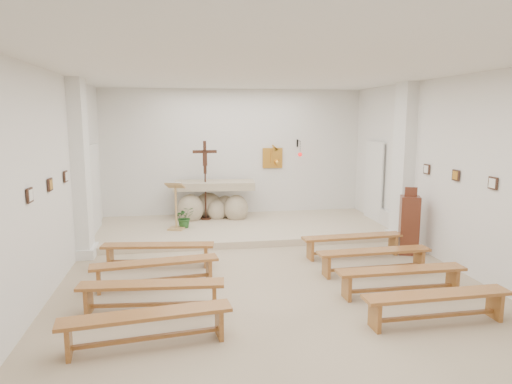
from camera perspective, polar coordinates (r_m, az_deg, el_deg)
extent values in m
cube|color=tan|center=(7.92, 1.72, -11.06)|extent=(7.00, 10.00, 0.00)
cube|color=silver|center=(7.63, -24.88, 0.86)|extent=(0.02, 10.00, 3.50)
cube|color=silver|center=(8.86, 24.53, 1.95)|extent=(0.02, 10.00, 3.50)
cube|color=silver|center=(12.40, -2.72, 4.67)|extent=(7.00, 0.02, 3.50)
cube|color=silver|center=(7.46, 1.85, 14.95)|extent=(7.00, 10.00, 0.02)
cube|color=#BEAE92|center=(11.21, -1.75, -4.52)|extent=(6.98, 3.00, 0.15)
cube|color=white|center=(9.53, -21.05, 2.64)|extent=(0.26, 0.55, 3.50)
cube|color=white|center=(10.51, 17.93, 3.38)|extent=(0.26, 0.55, 3.50)
cube|color=gold|center=(12.54, 2.08, 4.27)|extent=(0.55, 0.04, 0.55)
cube|color=black|center=(12.68, 5.20, 6.10)|extent=(0.04, 0.02, 0.20)
cylinder|color=black|center=(12.53, 5.38, 6.38)|extent=(0.02, 0.30, 0.02)
cylinder|color=black|center=(12.40, 5.54, 5.56)|extent=(0.01, 0.01, 0.34)
sphere|color=red|center=(12.41, 5.53, 4.69)|extent=(0.11, 0.11, 0.11)
cube|color=#392219|center=(6.87, -26.43, -0.36)|extent=(0.03, 0.20, 0.20)
cube|color=#392219|center=(7.82, -24.34, 0.86)|extent=(0.03, 0.20, 0.20)
cube|color=#392219|center=(8.78, -22.70, 1.81)|extent=(0.03, 0.20, 0.20)
cube|color=#392219|center=(8.20, 27.50, 0.99)|extent=(0.03, 0.20, 0.20)
cube|color=#392219|center=(9.02, 23.71, 1.92)|extent=(0.03, 0.20, 0.20)
cube|color=#392219|center=(9.86, 20.56, 2.69)|extent=(0.03, 0.20, 0.20)
cube|color=silver|center=(10.48, -20.14, -4.99)|extent=(0.10, 0.85, 0.52)
cube|color=silver|center=(11.39, 16.21, -3.66)|extent=(0.10, 0.85, 0.52)
ellipsoid|color=#B8A78C|center=(11.80, -8.19, -2.12)|extent=(0.67, 0.57, 0.76)
ellipsoid|color=#B8A78C|center=(11.82, -2.49, -2.10)|extent=(0.63, 0.53, 0.71)
ellipsoid|color=#B8A78C|center=(12.14, -5.99, -1.66)|extent=(0.71, 0.61, 0.67)
ellipsoid|color=#B8A78C|center=(12.12, -3.87, -1.92)|extent=(0.58, 0.49, 0.63)
ellipsoid|color=#B8A78C|center=(11.90, -4.93, -2.33)|extent=(0.49, 0.42, 0.58)
cube|color=#B8A78C|center=(11.84, -5.24, 0.86)|extent=(2.12, 0.96, 0.20)
cube|color=tan|center=(10.93, -9.90, -4.51)|extent=(0.44, 0.44, 0.04)
cylinder|color=tan|center=(10.82, -9.97, -2.06)|extent=(0.05, 0.05, 0.99)
cube|color=tan|center=(10.71, -10.09, 0.78)|extent=(0.49, 0.42, 0.16)
cube|color=white|center=(10.67, -10.16, 1.01)|extent=(0.42, 0.34, 0.13)
cylinder|color=#3C1F13|center=(11.88, -6.27, -3.31)|extent=(0.27, 0.27, 0.03)
cylinder|color=#3C1F13|center=(11.77, -6.33, -0.50)|extent=(0.04, 0.04, 1.22)
cube|color=#3C1F13|center=(11.64, -6.41, 4.33)|extent=(0.08, 0.06, 0.83)
cube|color=#3C1F13|center=(11.63, -6.43, 5.04)|extent=(0.61, 0.07, 0.08)
cube|color=#3C1F13|center=(11.61, -6.41, 4.16)|extent=(0.11, 0.05, 0.35)
imported|color=#255622|center=(11.02, -8.91, -3.13)|extent=(0.52, 0.47, 0.50)
cube|color=#602C1B|center=(9.78, 18.59, -3.94)|extent=(0.47, 0.47, 1.19)
cube|color=#602C1B|center=(9.65, 18.80, 0.00)|extent=(0.24, 0.13, 0.19)
cube|color=#A36B2F|center=(8.70, -12.15, -6.54)|extent=(2.08, 0.58, 0.05)
cube|color=#A36B2F|center=(8.96, -17.76, -7.75)|extent=(0.09, 0.30, 0.39)
cube|color=#A36B2F|center=(8.65, -6.24, -7.95)|extent=(0.09, 0.30, 0.39)
cube|color=#A36B2F|center=(8.79, -12.08, -8.41)|extent=(1.72, 0.27, 0.05)
cube|color=#A36B2F|center=(9.31, 12.02, -5.48)|extent=(2.07, 0.43, 0.05)
cube|color=#A36B2F|center=(9.05, 6.80, -7.19)|extent=(0.07, 0.30, 0.39)
cube|color=#A36B2F|center=(9.76, 16.76, -6.29)|extent=(0.07, 0.30, 0.39)
cube|color=#A36B2F|center=(9.39, 11.95, -7.24)|extent=(1.73, 0.15, 0.05)
cube|color=#A36B2F|center=(7.73, -12.49, -8.58)|extent=(2.08, 0.58, 0.05)
cube|color=#A36B2F|center=(7.80, -19.06, -10.40)|extent=(0.09, 0.30, 0.39)
cube|color=#A36B2F|center=(7.90, -5.90, -9.65)|extent=(0.09, 0.30, 0.39)
cube|color=#A36B2F|center=(7.83, -12.41, -10.67)|extent=(1.72, 0.27, 0.05)
cube|color=#A36B2F|center=(8.41, 14.55, -7.18)|extent=(2.07, 0.40, 0.05)
cube|color=#A36B2F|center=(8.14, 8.78, -9.14)|extent=(0.07, 0.30, 0.39)
cube|color=#A36B2F|center=(8.89, 19.70, -7.99)|extent=(0.07, 0.30, 0.39)
cube|color=#A36B2F|center=(8.50, 14.47, -9.12)|extent=(1.73, 0.12, 0.05)
cube|color=#A36B2F|center=(6.77, -12.92, -11.21)|extent=(2.08, 0.51, 0.05)
cube|color=#A36B2F|center=(7.04, -20.21, -12.64)|extent=(0.08, 0.30, 0.39)
cube|color=#A36B2F|center=(6.77, -5.21, -12.95)|extent=(0.08, 0.30, 0.39)
cube|color=#A36B2F|center=(6.88, -12.83, -13.55)|extent=(1.73, 0.21, 0.05)
cube|color=#A36B2F|center=(7.54, 17.71, -9.27)|extent=(2.06, 0.34, 0.05)
cube|color=#A36B2F|center=(7.26, 11.26, -11.53)|extent=(0.06, 0.30, 0.39)
cube|color=#A36B2F|center=(8.05, 23.35, -10.04)|extent=(0.06, 0.30, 0.39)
cube|color=#A36B2F|center=(7.64, 17.60, -11.40)|extent=(1.73, 0.06, 0.05)
cube|color=#A36B2F|center=(5.83, -13.52, -14.70)|extent=(2.08, 0.57, 0.05)
cube|color=#A36B2F|center=(5.96, -22.38, -16.90)|extent=(0.09, 0.30, 0.39)
cube|color=#A36B2F|center=(6.02, -4.62, -15.93)|extent=(0.09, 0.30, 0.39)
cube|color=#A36B2F|center=(5.96, -13.40, -17.33)|extent=(1.72, 0.26, 0.05)
cube|color=#A36B2F|center=(6.71, 21.72, -11.85)|extent=(2.06, 0.37, 0.05)
cube|color=#A36B2F|center=(6.38, 14.62, -14.68)|extent=(0.06, 0.30, 0.39)
cube|color=#A36B2F|center=(7.28, 27.67, -12.39)|extent=(0.06, 0.30, 0.39)
cube|color=#A36B2F|center=(6.82, 21.57, -14.20)|extent=(1.73, 0.10, 0.05)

